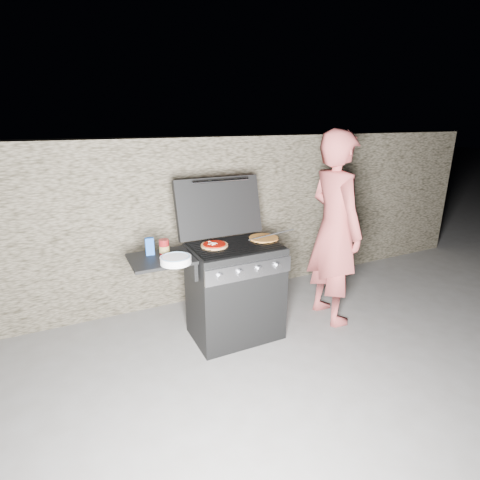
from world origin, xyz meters
name	(u,v)px	position (x,y,z in m)	size (l,w,h in m)	color
ground	(235,334)	(0.00, 0.00, 0.00)	(50.00, 50.00, 0.00)	#64605C
stone_wall	(196,219)	(0.00, 1.05, 0.90)	(8.00, 0.35, 1.80)	#7B705C
gas_grill	(210,297)	(-0.25, 0.00, 0.46)	(1.34, 0.79, 0.91)	black
pizza_topped	(214,245)	(-0.18, 0.05, 0.92)	(0.24, 0.24, 0.03)	#B2804B
pizza_plain	(264,238)	(0.32, 0.04, 0.92)	(0.27, 0.27, 0.01)	orange
sauce_jar	(164,247)	(-0.62, 0.07, 0.97)	(0.08, 0.08, 0.13)	maroon
blue_carton	(150,246)	(-0.73, 0.10, 0.98)	(0.07, 0.04, 0.15)	#154295
plate_stack	(176,260)	(-0.60, -0.18, 0.93)	(0.24, 0.24, 0.06)	white
person	(335,229)	(1.03, -0.10, 0.95)	(0.69, 0.46, 1.90)	#B34A49
tongs	(271,235)	(0.37, 0.00, 0.96)	(0.01, 0.01, 0.44)	black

